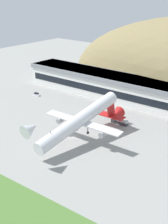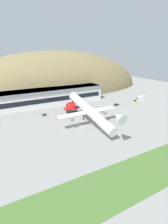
# 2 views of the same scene
# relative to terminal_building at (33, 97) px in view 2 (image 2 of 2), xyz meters

# --- Properties ---
(ground_plane) EXTENTS (348.21, 348.21, 0.00)m
(ground_plane) POSITION_rel_terminal_building_xyz_m (12.67, -50.92, -7.06)
(ground_plane) COLOR gray
(grass_strip_foreground) EXTENTS (313.39, 17.58, 0.08)m
(grass_strip_foreground) POSITION_rel_terminal_building_xyz_m (12.67, -97.66, -7.02)
(grass_strip_foreground) COLOR #4C7533
(grass_strip_foreground) RESTS_ON ground_plane
(hill_backdrop) EXTENTS (205.25, 89.41, 83.05)m
(hill_backdrop) POSITION_rel_terminal_building_xyz_m (38.44, 48.48, -7.06)
(hill_backdrop) COLOR olive
(hill_backdrop) RESTS_ON ground_plane
(terminal_building) EXTENTS (114.59, 18.12, 12.46)m
(terminal_building) POSITION_rel_terminal_building_xyz_m (0.00, 0.00, 0.00)
(terminal_building) COLOR white
(terminal_building) RESTS_ON ground_plane
(cargo_airplane) EXTENTS (36.01, 55.79, 15.29)m
(cargo_airplane) POSITION_rel_terminal_building_xyz_m (18.15, -52.77, 1.79)
(cargo_airplane) COLOR silver
(service_car_0) EXTENTS (3.97, 1.68, 1.55)m
(service_car_0) POSITION_rel_terminal_building_xyz_m (77.01, -29.69, -6.42)
(service_car_0) COLOR gold
(service_car_0) RESTS_ON ground_plane
(service_car_1) EXTENTS (4.71, 2.17, 1.57)m
(service_car_1) POSITION_rel_terminal_building_xyz_m (0.37, -25.80, -6.41)
(service_car_1) COLOR #999EA3
(service_car_1) RESTS_ON ground_plane
(service_car_2) EXTENTS (4.57, 2.07, 1.44)m
(service_car_2) POSITION_rel_terminal_building_xyz_m (57.10, -29.84, -6.47)
(service_car_2) COLOR #333338
(service_car_2) RESTS_ON ground_plane
(fuel_truck) EXTENTS (8.11, 2.30, 3.00)m
(fuel_truck) POSITION_rel_terminal_building_xyz_m (19.34, -27.78, -5.60)
(fuel_truck) COLOR #333338
(fuel_truck) RESTS_ON ground_plane
(box_truck) EXTENTS (8.49, 2.57, 3.28)m
(box_truck) POSITION_rel_terminal_building_xyz_m (86.41, -26.80, -5.51)
(box_truck) COLOR silver
(box_truck) RESTS_ON ground_plane
(traffic_cone_0) EXTENTS (0.52, 0.52, 0.58)m
(traffic_cone_0) POSITION_rel_terminal_building_xyz_m (-12.49, -39.10, -6.78)
(traffic_cone_0) COLOR orange
(traffic_cone_0) RESTS_ON ground_plane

